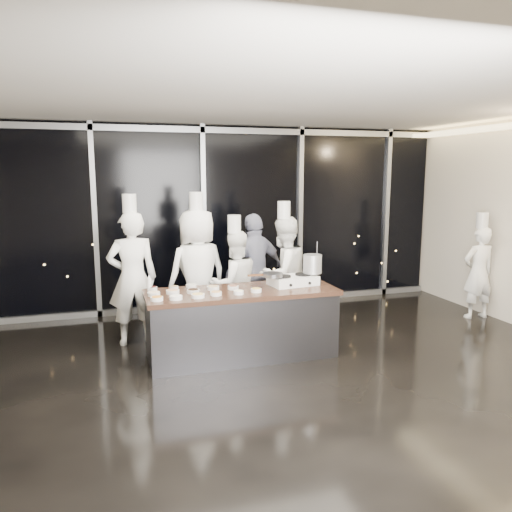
{
  "coord_description": "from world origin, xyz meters",
  "views": [
    {
      "loc": [
        -1.64,
        -5.14,
        2.4
      ],
      "look_at": [
        0.28,
        1.2,
        1.28
      ],
      "focal_mm": 35.0,
      "sensor_mm": 36.0,
      "label": 1
    }
  ],
  "objects_px": {
    "chef_left": "(198,273)",
    "chef_far_left": "(132,277)",
    "chef_center": "(235,284)",
    "stove": "(293,280)",
    "stock_pot": "(312,264)",
    "chef_right": "(283,274)",
    "chef_side": "(478,271)",
    "demo_counter": "(242,323)",
    "guest": "(255,271)",
    "frying_pan": "(272,275)"
  },
  "relations": [
    {
      "from": "chef_center",
      "to": "stove",
      "type": "bearing_deg",
      "value": 121.39
    },
    {
      "from": "chef_right",
      "to": "stock_pot",
      "type": "bearing_deg",
      "value": 78.77
    },
    {
      "from": "stock_pot",
      "to": "chef_left",
      "type": "bearing_deg",
      "value": 149.98
    },
    {
      "from": "stock_pot",
      "to": "stove",
      "type": "bearing_deg",
      "value": -174.61
    },
    {
      "from": "frying_pan",
      "to": "chef_right",
      "type": "xyz_separation_m",
      "value": [
        0.46,
        0.82,
        -0.18
      ]
    },
    {
      "from": "frying_pan",
      "to": "stock_pot",
      "type": "distance_m",
      "value": 0.62
    },
    {
      "from": "stock_pot",
      "to": "chef_side",
      "type": "distance_m",
      "value": 3.23
    },
    {
      "from": "frying_pan",
      "to": "chef_center",
      "type": "bearing_deg",
      "value": 103.33
    },
    {
      "from": "stove",
      "to": "stock_pot",
      "type": "xyz_separation_m",
      "value": [
        0.29,
        0.03,
        0.2
      ]
    },
    {
      "from": "demo_counter",
      "to": "stock_pot",
      "type": "bearing_deg",
      "value": 6.28
    },
    {
      "from": "demo_counter",
      "to": "stove",
      "type": "relative_size",
      "value": 3.7
    },
    {
      "from": "guest",
      "to": "stove",
      "type": "bearing_deg",
      "value": 81.51
    },
    {
      "from": "frying_pan",
      "to": "stock_pot",
      "type": "bearing_deg",
      "value": -1.67
    },
    {
      "from": "frying_pan",
      "to": "chef_far_left",
      "type": "xyz_separation_m",
      "value": [
        -1.74,
        0.9,
        -0.11
      ]
    },
    {
      "from": "chef_center",
      "to": "chef_side",
      "type": "relative_size",
      "value": 1.02
    },
    {
      "from": "stove",
      "to": "chef_center",
      "type": "distance_m",
      "value": 0.99
    },
    {
      "from": "stove",
      "to": "chef_right",
      "type": "bearing_deg",
      "value": 71.6
    },
    {
      "from": "stock_pot",
      "to": "chef_center",
      "type": "xyz_separation_m",
      "value": [
        -0.91,
        0.72,
        -0.37
      ]
    },
    {
      "from": "chef_far_left",
      "to": "chef_side",
      "type": "xyz_separation_m",
      "value": [
        5.52,
        -0.35,
        -0.17
      ]
    },
    {
      "from": "stove",
      "to": "chef_right",
      "type": "height_order",
      "value": "chef_right"
    },
    {
      "from": "chef_side",
      "to": "chef_far_left",
      "type": "bearing_deg",
      "value": -2.55
    },
    {
      "from": "stock_pot",
      "to": "chef_right",
      "type": "height_order",
      "value": "chef_right"
    },
    {
      "from": "stove",
      "to": "frying_pan",
      "type": "relative_size",
      "value": 1.34
    },
    {
      "from": "stock_pot",
      "to": "guest",
      "type": "xyz_separation_m",
      "value": [
        -0.49,
        1.08,
        -0.28
      ]
    },
    {
      "from": "frying_pan",
      "to": "chef_left",
      "type": "height_order",
      "value": "chef_left"
    },
    {
      "from": "chef_far_left",
      "to": "chef_center",
      "type": "bearing_deg",
      "value": 174.25
    },
    {
      "from": "chef_side",
      "to": "stock_pot",
      "type": "bearing_deg",
      "value": 9.67
    },
    {
      "from": "stock_pot",
      "to": "chef_right",
      "type": "xyz_separation_m",
      "value": [
        -0.14,
        0.76,
        -0.28
      ]
    },
    {
      "from": "demo_counter",
      "to": "chef_far_left",
      "type": "relative_size",
      "value": 1.17
    },
    {
      "from": "chef_center",
      "to": "guest",
      "type": "distance_m",
      "value": 0.56
    },
    {
      "from": "demo_counter",
      "to": "chef_center",
      "type": "relative_size",
      "value": 1.37
    },
    {
      "from": "frying_pan",
      "to": "chef_side",
      "type": "height_order",
      "value": "chef_side"
    },
    {
      "from": "demo_counter",
      "to": "chef_center",
      "type": "xyz_separation_m",
      "value": [
        0.12,
        0.84,
        0.34
      ]
    },
    {
      "from": "chef_left",
      "to": "chef_far_left",
      "type": "bearing_deg",
      "value": -17.95
    },
    {
      "from": "chef_far_left",
      "to": "chef_right",
      "type": "height_order",
      "value": "chef_far_left"
    },
    {
      "from": "chef_far_left",
      "to": "chef_left",
      "type": "height_order",
      "value": "chef_left"
    },
    {
      "from": "stock_pot",
      "to": "chef_side",
      "type": "xyz_separation_m",
      "value": [
        3.17,
        0.48,
        -0.38
      ]
    },
    {
      "from": "guest",
      "to": "chef_side",
      "type": "distance_m",
      "value": 3.71
    },
    {
      "from": "chef_center",
      "to": "chef_right",
      "type": "xyz_separation_m",
      "value": [
        0.76,
        0.03,
        0.09
      ]
    },
    {
      "from": "demo_counter",
      "to": "chef_right",
      "type": "relative_size",
      "value": 1.24
    },
    {
      "from": "chef_far_left",
      "to": "chef_right",
      "type": "xyz_separation_m",
      "value": [
        2.2,
        -0.07,
        -0.07
      ]
    },
    {
      "from": "stove",
      "to": "chef_left",
      "type": "bearing_deg",
      "value": 135.33
    },
    {
      "from": "frying_pan",
      "to": "chef_side",
      "type": "bearing_deg",
      "value": 0.33
    },
    {
      "from": "guest",
      "to": "chef_side",
      "type": "bearing_deg",
      "value": 151.87
    },
    {
      "from": "chef_left",
      "to": "guest",
      "type": "relative_size",
      "value": 1.19
    },
    {
      "from": "stove",
      "to": "chef_far_left",
      "type": "height_order",
      "value": "chef_far_left"
    },
    {
      "from": "demo_counter",
      "to": "guest",
      "type": "xyz_separation_m",
      "value": [
        0.54,
        1.2,
        0.44
      ]
    },
    {
      "from": "frying_pan",
      "to": "chef_side",
      "type": "distance_m",
      "value": 3.82
    },
    {
      "from": "chef_center",
      "to": "guest",
      "type": "xyz_separation_m",
      "value": [
        0.42,
        0.36,
        0.09
      ]
    },
    {
      "from": "stock_pot",
      "to": "chef_center",
      "type": "relative_size",
      "value": 0.14
    }
  ]
}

